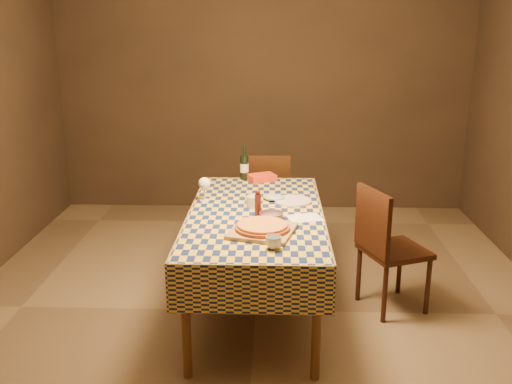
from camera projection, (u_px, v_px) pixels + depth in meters
room at (256, 130)px, 3.83m from camera, size 5.00×5.10×2.70m
dining_table at (256, 222)px, 4.02m from camera, size 0.94×1.84×0.77m
cutting_board at (262, 231)px, 3.59m from camera, size 0.47×0.47×0.02m
pizza at (262, 227)px, 3.59m from camera, size 0.45×0.45×0.03m
pepper_mill at (258, 204)px, 3.88m from camera, size 0.05×0.05×0.19m
bowl at (271, 216)px, 3.82m from camera, size 0.19×0.19×0.05m
wine_glass at (204, 184)px, 4.21m from camera, size 0.09×0.09×0.18m
wine_bottle at (244, 167)px, 4.80m from camera, size 0.08×0.08×0.28m
deli_tub at (254, 202)px, 4.07m from camera, size 0.10×0.10×0.09m
takeout_container at (262, 178)px, 4.77m from camera, size 0.26×0.23×0.05m
white_plate at (293, 201)px, 4.21m from camera, size 0.36×0.36×0.02m
tumbler at (273, 242)px, 3.33m from camera, size 0.10×0.10×0.08m
flour_patch at (305, 218)px, 3.86m from camera, size 0.26×0.23×0.00m
flour_bag at (274, 197)px, 4.25m from camera, size 0.18×0.16×0.04m
chair_far at (266, 196)px, 5.20m from camera, size 0.44×0.45×0.93m
chair_right at (385, 243)px, 4.10m from camera, size 0.55×0.55×0.93m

